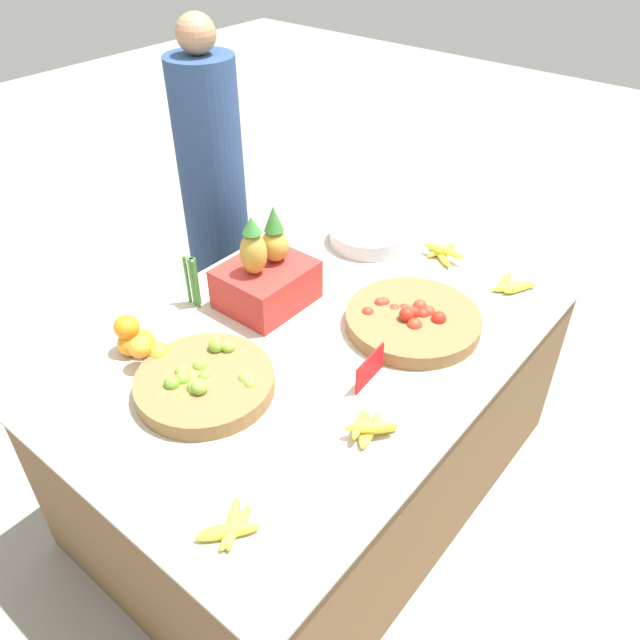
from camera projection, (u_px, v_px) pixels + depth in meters
ground_plane at (320, 478)px, 2.51m from camera, size 12.00×12.00×0.00m
market_table at (320, 412)px, 2.28m from camera, size 1.75×1.16×0.75m
lime_bowl at (204, 383)px, 1.82m from camera, size 0.41×0.41×0.09m
tomato_basket at (412, 319)px, 2.06m from camera, size 0.45×0.45×0.09m
orange_pile at (141, 342)px, 1.93m from camera, size 0.12×0.20×0.14m
metal_bowl at (369, 235)px, 2.50m from camera, size 0.31×0.31×0.06m
price_sign at (370, 368)px, 1.84m from camera, size 0.15×0.02×0.10m
produce_crate at (266, 276)px, 2.13m from camera, size 0.30×0.26×0.35m
veg_bundle at (194, 282)px, 2.13m from camera, size 0.03×0.06×0.19m
banana_bunch_front_left at (442, 252)px, 2.42m from camera, size 0.18×0.19×0.05m
banana_bunch_front_right at (369, 428)px, 1.69m from camera, size 0.15×0.13×0.06m
banana_bunch_front_center at (286, 255)px, 2.41m from camera, size 0.13×0.16×0.03m
banana_bunch_middle_right at (513, 285)px, 2.25m from camera, size 0.15×0.13×0.03m
banana_bunch_middle_left at (231, 528)px, 1.45m from camera, size 0.16×0.13×0.03m
vendor_person at (216, 211)px, 2.81m from camera, size 0.28×0.28×1.54m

